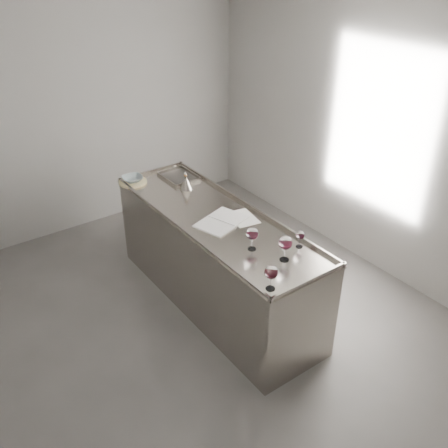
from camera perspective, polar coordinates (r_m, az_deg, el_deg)
room_shell at (r=3.79m, az=-4.64°, el=2.82°), size 4.54×5.04×2.84m
counter at (r=4.72m, az=-0.93°, el=-4.18°), size 0.77×2.42×0.97m
wine_glass_left at (r=3.54m, az=5.41°, el=-5.59°), size 0.10×0.10×0.20m
wine_glass_middle at (r=3.96m, az=3.26°, el=-1.17°), size 0.10×0.10×0.20m
wine_glass_right at (r=3.85m, az=7.03°, el=-2.21°), size 0.11×0.11×0.21m
wine_glass_small at (r=4.05m, az=8.69°, el=-1.35°), size 0.07×0.07×0.15m
notebook at (r=4.39m, az=-0.32°, el=0.30°), size 0.51×0.43×0.02m
loose_paper_top at (r=4.46m, az=2.15°, el=0.72°), size 0.26×0.34×0.00m
trivet at (r=5.18m, az=-10.37°, el=4.75°), size 0.37×0.37×0.02m
ceramic_bowl at (r=5.17m, az=-10.41°, el=5.10°), size 0.23×0.23×0.05m
wine_funnel at (r=4.97m, az=-4.37°, el=4.65°), size 0.13×0.13×0.19m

